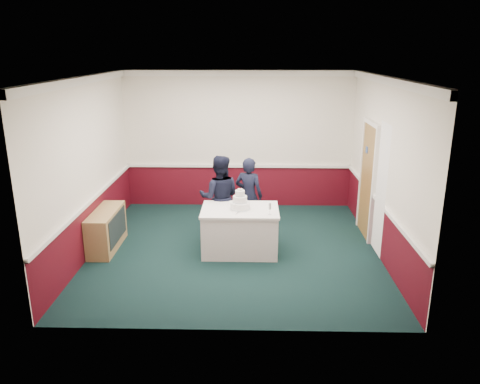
{
  "coord_description": "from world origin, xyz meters",
  "views": [
    {
      "loc": [
        0.29,
        -7.66,
        3.41
      ],
      "look_at": [
        0.1,
        -0.1,
        1.1
      ],
      "focal_mm": 35.0,
      "sensor_mm": 36.0,
      "label": 1
    }
  ],
  "objects_px": {
    "person_woman": "(249,196)",
    "cake_table": "(240,230)",
    "cake_knife": "(238,213)",
    "champagne_flute": "(270,207)",
    "wedding_cake": "(240,203)",
    "person_man": "(220,197)",
    "sideboard": "(107,230)"
  },
  "relations": [
    {
      "from": "champagne_flute",
      "to": "person_man",
      "type": "height_order",
      "value": "person_man"
    },
    {
      "from": "cake_table",
      "to": "cake_knife",
      "type": "height_order",
      "value": "cake_knife"
    },
    {
      "from": "cake_table",
      "to": "person_woman",
      "type": "height_order",
      "value": "person_woman"
    },
    {
      "from": "cake_knife",
      "to": "wedding_cake",
      "type": "bearing_deg",
      "value": 99.6
    },
    {
      "from": "person_man",
      "to": "cake_knife",
      "type": "bearing_deg",
      "value": 113.81
    },
    {
      "from": "sideboard",
      "to": "person_woman",
      "type": "relative_size",
      "value": 0.81
    },
    {
      "from": "cake_table",
      "to": "cake_knife",
      "type": "relative_size",
      "value": 6.0
    },
    {
      "from": "person_man",
      "to": "sideboard",
      "type": "bearing_deg",
      "value": 16.55
    },
    {
      "from": "cake_knife",
      "to": "person_woman",
      "type": "height_order",
      "value": "person_woman"
    },
    {
      "from": "cake_table",
      "to": "champagne_flute",
      "type": "bearing_deg",
      "value": -29.25
    },
    {
      "from": "cake_knife",
      "to": "person_man",
      "type": "height_order",
      "value": "person_man"
    },
    {
      "from": "wedding_cake",
      "to": "champagne_flute",
      "type": "relative_size",
      "value": 1.78
    },
    {
      "from": "wedding_cake",
      "to": "person_woman",
      "type": "distance_m",
      "value": 0.94
    },
    {
      "from": "cake_knife",
      "to": "person_man",
      "type": "xyz_separation_m",
      "value": [
        -0.36,
        0.85,
        -0.0
      ]
    },
    {
      "from": "champagne_flute",
      "to": "sideboard",
      "type": "bearing_deg",
      "value": 172.71
    },
    {
      "from": "person_woman",
      "to": "cake_table",
      "type": "bearing_deg",
      "value": 99.71
    },
    {
      "from": "wedding_cake",
      "to": "cake_knife",
      "type": "distance_m",
      "value": 0.23
    },
    {
      "from": "sideboard",
      "to": "champagne_flute",
      "type": "distance_m",
      "value": 2.95
    },
    {
      "from": "sideboard",
      "to": "cake_table",
      "type": "bearing_deg",
      "value": -2.11
    },
    {
      "from": "person_woman",
      "to": "person_man",
      "type": "bearing_deg",
      "value": 44.89
    },
    {
      "from": "wedding_cake",
      "to": "champagne_flute",
      "type": "xyz_separation_m",
      "value": [
        0.5,
        -0.28,
        0.03
      ]
    },
    {
      "from": "cake_table",
      "to": "person_woman",
      "type": "xyz_separation_m",
      "value": [
        0.14,
        0.92,
        0.34
      ]
    },
    {
      "from": "person_man",
      "to": "cake_table",
      "type": "bearing_deg",
      "value": 121.83
    },
    {
      "from": "sideboard",
      "to": "champagne_flute",
      "type": "height_order",
      "value": "champagne_flute"
    },
    {
      "from": "cake_knife",
      "to": "person_man",
      "type": "bearing_deg",
      "value": 131.31
    },
    {
      "from": "cake_knife",
      "to": "person_woman",
      "type": "distance_m",
      "value": 1.13
    },
    {
      "from": "person_woman",
      "to": "sideboard",
      "type": "bearing_deg",
      "value": 36.88
    },
    {
      "from": "cake_table",
      "to": "cake_knife",
      "type": "bearing_deg",
      "value": -98.53
    },
    {
      "from": "cake_table",
      "to": "person_woman",
      "type": "distance_m",
      "value": 0.99
    },
    {
      "from": "wedding_cake",
      "to": "person_woman",
      "type": "height_order",
      "value": "person_woman"
    },
    {
      "from": "person_woman",
      "to": "cake_knife",
      "type": "bearing_deg",
      "value": 99.78
    },
    {
      "from": "cake_knife",
      "to": "champagne_flute",
      "type": "bearing_deg",
      "value": 9.55
    }
  ]
}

